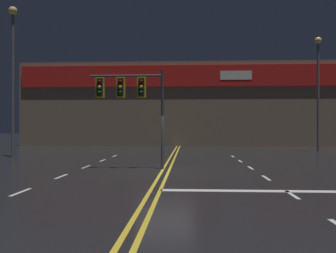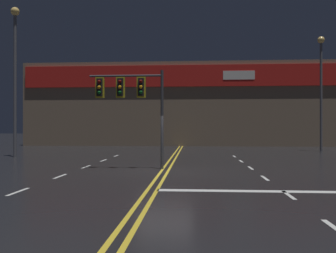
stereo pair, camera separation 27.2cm
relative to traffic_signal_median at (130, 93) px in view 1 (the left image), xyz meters
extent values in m
plane|color=black|center=(1.74, -1.04, -3.58)|extent=(200.00, 200.00, 0.00)
cube|color=gold|center=(1.59, -1.04, -3.58)|extent=(0.12, 60.00, 0.01)
cube|color=gold|center=(1.89, -1.04, -3.58)|extent=(0.12, 60.00, 0.01)
cube|color=silver|center=(-2.29, -6.44, -3.58)|extent=(0.12, 1.40, 0.01)
cube|color=silver|center=(-2.29, -2.84, -3.58)|extent=(0.12, 1.40, 0.01)
cube|color=silver|center=(-2.29, 0.76, -3.58)|extent=(0.12, 1.40, 0.01)
cube|color=silver|center=(-2.29, 4.36, -3.58)|extent=(0.12, 1.40, 0.01)
cube|color=silver|center=(-2.29, 7.96, -3.58)|extent=(0.12, 1.40, 0.01)
cube|color=silver|center=(5.76, -6.44, -3.58)|extent=(0.12, 1.40, 0.01)
cube|color=silver|center=(5.76, -2.84, -3.58)|extent=(0.12, 1.40, 0.01)
cube|color=silver|center=(5.76, 0.76, -3.58)|extent=(0.12, 1.40, 0.01)
cube|color=silver|center=(5.76, 4.36, -3.58)|extent=(0.12, 1.40, 0.01)
cube|color=silver|center=(5.76, 7.96, -3.58)|extent=(0.12, 1.40, 0.01)
cube|color=silver|center=(5.76, -5.86, -3.58)|extent=(7.73, 0.40, 0.01)
cylinder|color=#38383D|center=(1.55, 0.02, -1.26)|extent=(0.14, 0.14, 4.64)
cylinder|color=#38383D|center=(-0.18, 0.02, 0.81)|extent=(3.45, 0.10, 0.10)
cube|color=black|center=(0.56, 0.02, 0.27)|extent=(0.28, 0.24, 0.84)
cube|color=gold|center=(0.56, 0.02, 0.27)|extent=(0.42, 0.08, 0.99)
sphere|color=#500705|center=(0.56, -0.14, 0.52)|extent=(0.17, 0.17, 0.17)
sphere|color=orange|center=(0.56, -0.14, 0.27)|extent=(0.17, 0.17, 0.17)
sphere|color=#084513|center=(0.56, -0.14, 0.02)|extent=(0.17, 0.17, 0.17)
cube|color=black|center=(-0.42, 0.02, 0.27)|extent=(0.28, 0.24, 0.84)
cube|color=gold|center=(-0.42, 0.02, 0.27)|extent=(0.42, 0.08, 0.99)
sphere|color=#500705|center=(-0.42, -0.14, 0.52)|extent=(0.17, 0.17, 0.17)
sphere|color=orange|center=(-0.42, -0.14, 0.27)|extent=(0.17, 0.17, 0.17)
sphere|color=#084513|center=(-0.42, -0.14, 0.02)|extent=(0.17, 0.17, 0.17)
cube|color=black|center=(-1.41, 0.02, 0.27)|extent=(0.28, 0.24, 0.84)
cube|color=gold|center=(-1.41, 0.02, 0.27)|extent=(0.42, 0.08, 0.99)
sphere|color=#500705|center=(-1.41, -0.14, 0.52)|extent=(0.17, 0.17, 0.17)
sphere|color=orange|center=(-1.41, -0.14, 0.27)|extent=(0.17, 0.17, 0.17)
sphere|color=#084513|center=(-1.41, -0.14, 0.02)|extent=(0.17, 0.17, 0.17)
cylinder|color=#59595E|center=(13.39, 13.74, 0.88)|extent=(0.20, 0.20, 8.91)
sphere|color=#F4C666|center=(13.39, 13.74, 5.50)|extent=(0.56, 0.56, 0.56)
cylinder|color=#59595E|center=(-8.71, 6.39, 1.13)|extent=(0.20, 0.20, 9.43)
sphere|color=#F4C666|center=(-8.71, 6.39, 6.02)|extent=(0.56, 0.56, 0.56)
cube|color=#7A6651|center=(1.74, 26.19, 0.83)|extent=(33.71, 10.00, 8.83)
cube|color=red|center=(1.74, 21.09, 3.70)|extent=(33.03, 0.20, 2.21)
cube|color=white|center=(7.63, 21.04, 3.70)|extent=(3.20, 0.16, 0.90)
camera|label=1|loc=(2.75, -17.46, -1.63)|focal=40.00mm
camera|label=2|loc=(3.02, -17.45, -1.63)|focal=40.00mm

